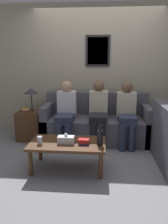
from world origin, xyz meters
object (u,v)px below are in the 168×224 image
at_px(couch_main, 96,124).
at_px(person_middle, 98,110).
at_px(person_left, 66,110).
at_px(wine_bottle, 100,137).
at_px(coffee_table, 68,146).
at_px(drinking_glass, 40,140).
at_px(person_right, 127,111).

relative_size(couch_main, person_middle, 1.74).
height_order(couch_main, person_middle, person_middle).
xyz_separation_m(couch_main, person_middle, (0.04, -0.15, 0.31)).
bearing_deg(person_left, couch_main, 21.36).
relative_size(couch_main, wine_bottle, 6.75).
distance_m(couch_main, coffee_table, 1.26).
distance_m(couch_main, drinking_glass, 1.50).
height_order(couch_main, wine_bottle, couch_main).
xyz_separation_m(drinking_glass, person_right, (1.30, 1.10, 0.17)).
bearing_deg(couch_main, person_middle, -75.15).
distance_m(coffee_table, person_left, 1.04).
bearing_deg(person_right, person_left, -178.90).
bearing_deg(person_left, person_middle, 6.69).
relative_size(coffee_table, person_left, 0.93).
bearing_deg(person_middle, person_left, -173.31).
bearing_deg(drinking_glass, person_left, 79.82).
xyz_separation_m(couch_main, person_right, (0.55, -0.20, 0.31)).
height_order(person_left, person_middle, same).
distance_m(couch_main, wine_bottle, 1.28).
bearing_deg(person_middle, drinking_glass, -124.55).
bearing_deg(coffee_table, person_middle, 68.48).
xyz_separation_m(drinking_glass, person_middle, (0.79, 1.14, 0.17)).
distance_m(drinking_glass, person_left, 1.10).
relative_size(coffee_table, wine_bottle, 3.60).
distance_m(wine_bottle, drinking_glass, 0.83).
height_order(person_left, person_right, person_left).
bearing_deg(person_right, coffee_table, -132.75).
distance_m(coffee_table, person_right, 1.39).
bearing_deg(couch_main, person_right, -19.58).
height_order(drinking_glass, person_left, person_left).
height_order(coffee_table, drinking_glass, drinking_glass).
height_order(couch_main, person_right, person_right).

